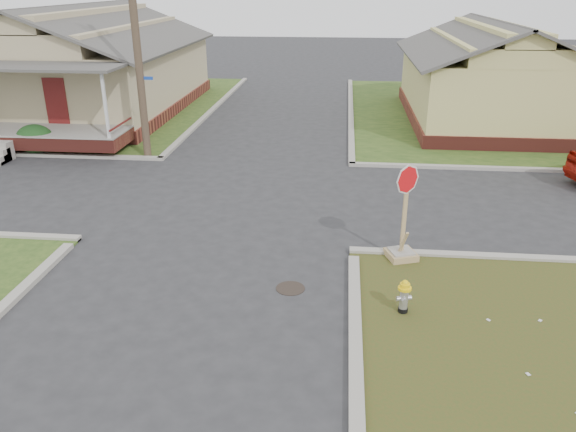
{
  "coord_description": "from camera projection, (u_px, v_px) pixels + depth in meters",
  "views": [
    {
      "loc": [
        3.21,
        -11.23,
        6.25
      ],
      "look_at": [
        2.0,
        1.0,
        1.1
      ],
      "focal_mm": 35.0,
      "sensor_mm": 36.0,
      "label": 1
    }
  ],
  "objects": [
    {
      "name": "hedge_right",
      "position": [
        35.0,
        139.0,
        21.76
      ],
      "size": [
        1.46,
        1.19,
        1.11
      ],
      "primitive_type": "ellipsoid",
      "color": "black",
      "rests_on": "verge_far_left"
    },
    {
      "name": "stop_sign",
      "position": [
        402.0,
        239.0,
        13.42
      ],
      "size": [
        0.68,
        0.66,
        2.38
      ],
      "rotation": [
        0.0,
        0.0,
        0.34
      ],
      "color": "#A28858",
      "rests_on": "ground"
    },
    {
      "name": "utility_pole",
      "position": [
        135.0,
        30.0,
        19.77
      ],
      "size": [
        1.8,
        0.28,
        9.0
      ],
      "color": "#3C2F22",
      "rests_on": "ground"
    },
    {
      "name": "side_house_yellow",
      "position": [
        489.0,
        75.0,
        26.4
      ],
      "size": [
        7.6,
        11.6,
        4.7
      ],
      "color": "maroon",
      "rests_on": "ground"
    },
    {
      "name": "verge_far_left",
      "position": [
        46.0,
        104.0,
        30.71
      ],
      "size": [
        19.0,
        19.0,
        0.05
      ],
      "primitive_type": "cube",
      "color": "#2A4719",
      "rests_on": "ground"
    },
    {
      "name": "curbs",
      "position": [
        237.0,
        197.0,
        17.61
      ],
      "size": [
        80.0,
        40.0,
        0.12
      ],
      "primitive_type": null,
      "color": "#9D988D",
      "rests_on": "ground"
    },
    {
      "name": "ground",
      "position": [
        198.0,
        273.0,
        13.02
      ],
      "size": [
        120.0,
        120.0,
        0.0
      ],
      "primitive_type": "plane",
      "color": "#29292C",
      "rests_on": "ground"
    },
    {
      "name": "fire_hydrant",
      "position": [
        404.0,
        295.0,
        11.25
      ],
      "size": [
        0.27,
        0.27,
        0.73
      ],
      "rotation": [
        0.0,
        0.0,
        0.26
      ],
      "color": "black",
      "rests_on": "ground"
    },
    {
      "name": "manhole",
      "position": [
        290.0,
        288.0,
        12.36
      ],
      "size": [
        0.64,
        0.64,
        0.01
      ],
      "primitive_type": "cylinder",
      "color": "black",
      "rests_on": "ground"
    },
    {
      "name": "corner_house",
      "position": [
        83.0,
        66.0,
        28.36
      ],
      "size": [
        10.1,
        15.5,
        5.3
      ],
      "color": "maroon",
      "rests_on": "ground"
    }
  ]
}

